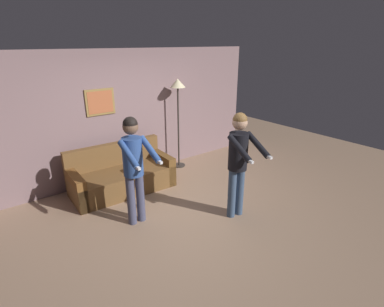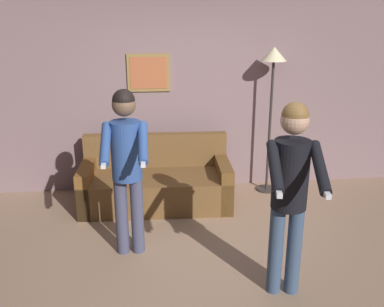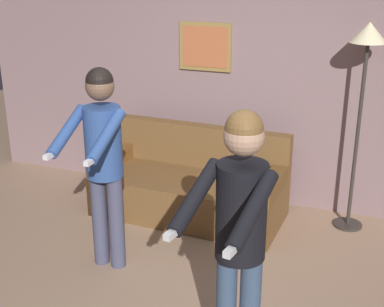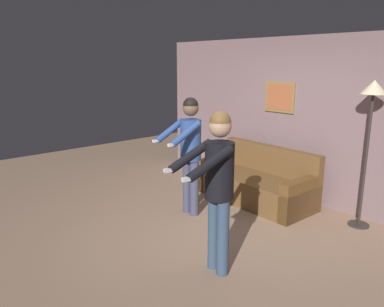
{
  "view_description": "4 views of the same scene",
  "coord_description": "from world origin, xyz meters",
  "views": [
    {
      "loc": [
        -2.61,
        -3.52,
        2.73
      ],
      "look_at": [
        -0.04,
        -0.21,
        1.15
      ],
      "focal_mm": 28.0,
      "sensor_mm": 36.0,
      "label": 1
    },
    {
      "loc": [
        -0.55,
        -3.73,
        2.41
      ],
      "look_at": [
        -0.16,
        -0.11,
        1.2
      ],
      "focal_mm": 40.0,
      "sensor_mm": 36.0,
      "label": 2
    },
    {
      "loc": [
        1.34,
        -3.24,
        2.51
      ],
      "look_at": [
        0.12,
        -0.06,
        1.26
      ],
      "focal_mm": 50.0,
      "sensor_mm": 36.0,
      "label": 3
    },
    {
      "loc": [
        3.16,
        -3.16,
        2.21
      ],
      "look_at": [
        -0.14,
        -0.24,
        1.12
      ],
      "focal_mm": 35.0,
      "sensor_mm": 36.0,
      "label": 4
    }
  ],
  "objects": [
    {
      "name": "couch",
      "position": [
        -0.47,
        1.45,
        0.28
      ],
      "size": [
        1.93,
        0.92,
        0.87
      ],
      "color": "brown",
      "rests_on": "ground_plane"
    },
    {
      "name": "ground_plane",
      "position": [
        0.0,
        0.0,
        0.0
      ],
      "size": [
        12.0,
        12.0,
        0.0
      ],
      "primitive_type": "plane",
      "color": "#9F7E63"
    },
    {
      "name": "person_standing_left",
      "position": [
        -0.77,
        0.27,
        1.05
      ],
      "size": [
        0.43,
        0.69,
        1.72
      ],
      "color": "#444660",
      "rests_on": "ground_plane"
    },
    {
      "name": "torchiere_lamp",
      "position": [
        1.1,
        1.74,
        1.65
      ],
      "size": [
        0.33,
        0.33,
        1.99
      ],
      "color": "#332D28",
      "rests_on": "ground_plane"
    },
    {
      "name": "person_standing_right",
      "position": [
        0.61,
        -0.56,
        1.06
      ],
      "size": [
        0.5,
        0.72,
        1.74
      ],
      "color": "#394E6B",
      "rests_on": "ground_plane"
    },
    {
      "name": "back_wall_assembly",
      "position": [
        -0.0,
        2.06,
        1.3
      ],
      "size": [
        6.4,
        0.09,
        2.6
      ],
      "color": "gray",
      "rests_on": "ground_plane"
    }
  ]
}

